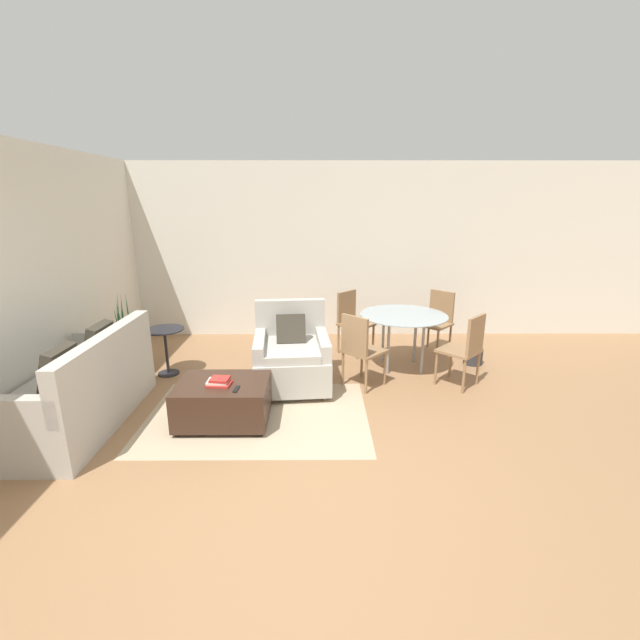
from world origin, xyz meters
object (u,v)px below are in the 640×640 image
at_px(tv_remote_primary, 236,389).
at_px(dining_chair_near_right, 466,346).
at_px(ottoman, 224,400).
at_px(dining_chair_near_left, 360,346).
at_px(armchair, 292,357).
at_px(dining_table, 403,320).
at_px(dining_chair_far_right, 437,318).
at_px(couch, 80,394).
at_px(side_table, 166,342).
at_px(dining_chair_far_left, 352,318).
at_px(potted_plant, 126,355).
at_px(book_stack, 219,382).
at_px(potted_plant_small, 473,352).

height_order(tv_remote_primary, dining_chair_near_right, dining_chair_near_right).
bearing_deg(dining_chair_near_right, tv_remote_primary, -158.59).
distance_m(ottoman, dining_chair_near_left, 1.69).
distance_m(armchair, dining_chair_near_right, 2.07).
bearing_deg(dining_table, dining_chair_far_right, 45.00).
height_order(ottoman, dining_chair_near_right, dining_chair_near_right).
bearing_deg(couch, side_table, 71.03).
relative_size(dining_table, dining_chair_far_right, 1.26).
height_order(dining_chair_far_left, dining_chair_far_right, same).
distance_m(armchair, side_table, 1.66).
xyz_separation_m(couch, armchair, (2.05, 0.89, 0.05)).
height_order(armchair, dining_chair_near_right, armchair).
distance_m(dining_chair_near_left, dining_chair_far_right, 1.77).
bearing_deg(dining_chair_far_left, potted_plant, -164.99).
bearing_deg(book_stack, potted_plant_small, 27.56).
bearing_deg(armchair, side_table, 167.21).
xyz_separation_m(side_table, dining_chair_near_right, (3.68, -0.41, 0.09)).
bearing_deg(potted_plant, tv_remote_primary, -40.39).
relative_size(ottoman, tv_remote_primary, 6.27).
relative_size(book_stack, side_table, 0.40).
relative_size(armchair, dining_chair_far_right, 1.12).
height_order(couch, dining_chair_far_right, couch).
relative_size(armchair, dining_chair_far_left, 1.12).
relative_size(side_table, dining_chair_near_right, 0.68).
distance_m(side_table, dining_chair_far_right, 3.78).
xyz_separation_m(couch, dining_chair_far_left, (2.86, 2.11, 0.20)).
bearing_deg(dining_chair_far_right, armchair, -149.47).
bearing_deg(couch, potted_plant_small, 19.51).
bearing_deg(dining_chair_far_left, side_table, -160.77).
relative_size(armchair, potted_plant, 0.91).
xyz_separation_m(armchair, dining_chair_near_left, (0.81, -0.04, 0.15)).
distance_m(couch, dining_chair_near_left, 2.99).
distance_m(potted_plant, dining_chair_far_right, 4.32).
xyz_separation_m(couch, dining_chair_far_right, (4.12, 2.11, 0.20)).
xyz_separation_m(dining_table, potted_plant_small, (1.01, 0.11, -0.49)).
xyz_separation_m(armchair, potted_plant, (-2.17, 0.42, -0.13)).
bearing_deg(dining_chair_near_right, couch, -168.30).
bearing_deg(side_table, dining_chair_near_left, -9.49).
bearing_deg(dining_table, couch, -157.03).
distance_m(dining_chair_near_right, potted_plant_small, 0.90).
xyz_separation_m(dining_chair_near_left, dining_chair_near_right, (1.25, 0.00, 0.00)).
bearing_deg(couch, dining_chair_far_right, 27.09).
relative_size(tv_remote_primary, potted_plant, 0.13).
bearing_deg(tv_remote_primary, book_stack, 148.35).
bearing_deg(side_table, potted_plant_small, 4.71).
bearing_deg(dining_chair_far_right, book_stack, -141.91).
height_order(couch, tv_remote_primary, couch).
height_order(armchair, potted_plant_small, armchair).
bearing_deg(potted_plant_small, armchair, -163.94).
bearing_deg(ottoman, potted_plant_small, 26.99).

